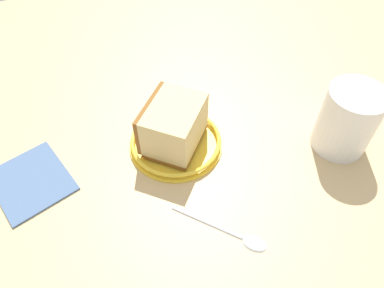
{
  "coord_description": "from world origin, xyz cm",
  "views": [
    {
      "loc": [
        28.51,
        -14.69,
        39.75
      ],
      "look_at": [
        -0.18,
        -3.13,
        3.0
      ],
      "focal_mm": 33.41,
      "sensor_mm": 36.0,
      "label": 1
    }
  ],
  "objects": [
    {
      "name": "sugar_cube",
      "position": [
        -12.99,
        -2.99,
        0.83
      ],
      "size": [
        1.89,
        1.89,
        1.66
      ],
      "primitive_type": "cube",
      "rotation": [
        0.0,
        0.0,
        0.15
      ],
      "color": "white",
      "rests_on": "ground_plane"
    },
    {
      "name": "small_plate",
      "position": [
        -3.21,
        -4.41,
        0.68
      ],
      "size": [
        13.43,
        13.43,
        1.38
      ],
      "color": "yellow",
      "rests_on": "ground_plane"
    },
    {
      "name": "folded_napkin",
      "position": [
        -4.42,
        -24.56,
        0.3
      ],
      "size": [
        12.58,
        11.73,
        0.6
      ],
      "primitive_type": "cube",
      "rotation": [
        0.0,
        0.0,
        0.3
      ],
      "color": "slate",
      "rests_on": "ground_plane"
    },
    {
      "name": "cake_slice",
      "position": [
        -3.39,
        -4.61,
        4.11
      ],
      "size": [
        11.27,
        11.18,
        6.62
      ],
      "color": "brown",
      "rests_on": "small_plate"
    },
    {
      "name": "ground_plane",
      "position": [
        0.0,
        0.0,
        -1.49
      ],
      "size": [
        112.61,
        112.61,
        2.98
      ],
      "primitive_type": "cube",
      "color": "tan"
    },
    {
      "name": "teaspoon",
      "position": [
        12.96,
        -2.46,
        0.35
      ],
      "size": [
        10.06,
        9.24,
        0.8
      ],
      "color": "silver",
      "rests_on": "ground_plane"
    },
    {
      "name": "tea_mug",
      "position": [
        5.08,
        17.5,
        4.93
      ],
      "size": [
        9.34,
        8.0,
        9.69
      ],
      "color": "white",
      "rests_on": "ground_plane"
    }
  ]
}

